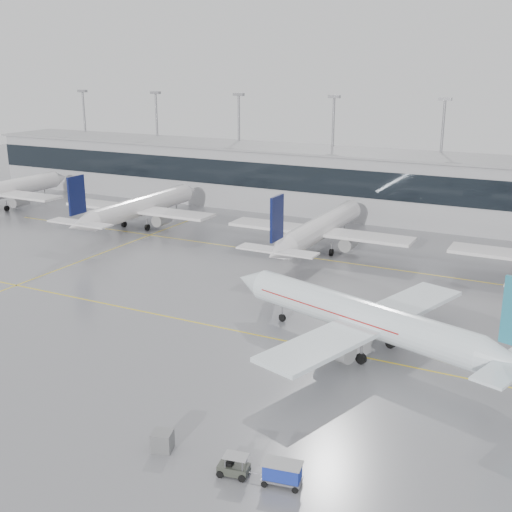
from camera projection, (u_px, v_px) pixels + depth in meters
The scene contains 15 objects.
ground at pixel (208, 325), 72.78m from camera, with size 320.00×320.00×0.00m, color gray.
taxi_line_main at pixel (208, 325), 72.78m from camera, with size 120.00×0.25×0.01m, color yellow.
taxi_line_north at pixel (310, 258), 98.36m from camera, with size 120.00×0.25×0.01m, color yellow.
taxi_line_cross at pixel (92, 257), 98.71m from camera, with size 0.25×60.00×0.01m, color yellow.
terminal at pixel (374, 186), 123.94m from camera, with size 180.00×15.00×12.00m, color #9B9B9E.
terminal_glass at pixel (362, 184), 117.08m from camera, with size 180.00×0.20×5.00m, color black.
terminal_roof at pixel (376, 154), 122.18m from camera, with size 182.00×16.00×0.40m, color gray.
light_masts at pixel (385, 144), 126.97m from camera, with size 156.40×1.00×22.60m.
air_canada_jet at pixel (368, 319), 64.86m from camera, with size 35.80×29.21×11.49m.
parked_jet_a at pixel (0, 191), 131.12m from camera, with size 29.64×36.96×11.72m.
parked_jet_b at pixel (139, 207), 115.79m from camera, with size 29.64×36.96×11.72m.
parked_jet_c at pixel (319, 229), 100.45m from camera, with size 29.64×36.96×11.72m.
baggage_tug at pixel (234, 468), 45.93m from camera, with size 3.39×1.75×1.61m.
baggage_cart at pixel (282, 472), 44.78m from camera, with size 2.99×2.00×1.71m.
gse_unit at pixel (162, 441), 48.89m from camera, with size 1.53×1.42×1.53m, color slate.
Camera 1 is at (35.74, -57.58, 28.22)m, focal length 45.00 mm.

